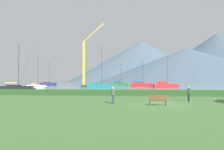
{
  "coord_description": "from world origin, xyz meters",
  "views": [
    {
      "loc": [
        -2.32,
        -20.1,
        2.28
      ],
      "look_at": [
        -11.71,
        69.0,
        4.78
      ],
      "focal_mm": 32.86,
      "sensor_mm": 36.0,
      "label": 1
    }
  ],
  "objects_px": {
    "sailboat_slip_2": "(48,84)",
    "person_seated_viewer": "(189,93)",
    "sailboat_slip_5": "(36,86)",
    "sailboat_slip_1": "(16,88)",
    "sailboat_slip_6": "(120,84)",
    "person_standing_walker": "(113,94)",
    "sailboat_slip_3": "(100,86)",
    "sailboat_slip_0": "(141,85)",
    "dock_crane": "(85,65)",
    "sailboat_slip_8": "(166,85)",
    "park_bench_near_path": "(158,100)"
  },
  "relations": [
    {
      "from": "sailboat_slip_2",
      "to": "person_seated_viewer",
      "type": "xyz_separation_m",
      "value": [
        48.87,
        -75.73,
        0.23
      ]
    },
    {
      "from": "sailboat_slip_5",
      "to": "person_seated_viewer",
      "type": "distance_m",
      "value": 53.47
    },
    {
      "from": "sailboat_slip_1",
      "to": "sailboat_slip_6",
      "type": "distance_m",
      "value": 54.94
    },
    {
      "from": "person_standing_walker",
      "to": "sailboat_slip_1",
      "type": "bearing_deg",
      "value": 152.88
    },
    {
      "from": "sailboat_slip_2",
      "to": "sailboat_slip_3",
      "type": "xyz_separation_m",
      "value": [
        33.07,
        -40.08,
        -0.04
      ]
    },
    {
      "from": "person_standing_walker",
      "to": "sailboat_slip_0",
      "type": "bearing_deg",
      "value": 101.74
    },
    {
      "from": "sailboat_slip_3",
      "to": "person_seated_viewer",
      "type": "distance_m",
      "value": 39.0
    },
    {
      "from": "sailboat_slip_1",
      "to": "sailboat_slip_6",
      "type": "relative_size",
      "value": 1.06
    },
    {
      "from": "person_seated_viewer",
      "to": "person_standing_walker",
      "type": "bearing_deg",
      "value": -175.03
    },
    {
      "from": "sailboat_slip_6",
      "to": "sailboat_slip_5",
      "type": "bearing_deg",
      "value": -122.4
    },
    {
      "from": "dock_crane",
      "to": "sailboat_slip_0",
      "type": "bearing_deg",
      "value": 14.22
    },
    {
      "from": "sailboat_slip_6",
      "to": "sailboat_slip_3",
      "type": "bearing_deg",
      "value": -90.76
    },
    {
      "from": "sailboat_slip_0",
      "to": "sailboat_slip_8",
      "type": "bearing_deg",
      "value": -49.36
    },
    {
      "from": "sailboat_slip_1",
      "to": "person_seated_viewer",
      "type": "xyz_separation_m",
      "value": [
        32.05,
        -19.7,
        0.29
      ]
    },
    {
      "from": "sailboat_slip_8",
      "to": "park_bench_near_path",
      "type": "height_order",
      "value": "sailboat_slip_8"
    },
    {
      "from": "dock_crane",
      "to": "sailboat_slip_2",
      "type": "bearing_deg",
      "value": 134.25
    },
    {
      "from": "sailboat_slip_6",
      "to": "person_seated_viewer",
      "type": "bearing_deg",
      "value": -75.33
    },
    {
      "from": "sailboat_slip_1",
      "to": "sailboat_slip_6",
      "type": "height_order",
      "value": "sailboat_slip_1"
    },
    {
      "from": "sailboat_slip_0",
      "to": "sailboat_slip_8",
      "type": "distance_m",
      "value": 12.79
    },
    {
      "from": "sailboat_slip_0",
      "to": "sailboat_slip_5",
      "type": "xyz_separation_m",
      "value": [
        -33.68,
        -16.47,
        -0.19
      ]
    },
    {
      "from": "sailboat_slip_0",
      "to": "sailboat_slip_6",
      "type": "xyz_separation_m",
      "value": [
        -9.28,
        15.7,
        -0.01
      ]
    },
    {
      "from": "sailboat_slip_0",
      "to": "person_standing_walker",
      "type": "height_order",
      "value": "sailboat_slip_0"
    },
    {
      "from": "sailboat_slip_2",
      "to": "dock_crane",
      "type": "relative_size",
      "value": 0.53
    },
    {
      "from": "sailboat_slip_0",
      "to": "sailboat_slip_6",
      "type": "bearing_deg",
      "value": 125.7
    },
    {
      "from": "sailboat_slip_8",
      "to": "sailboat_slip_0",
      "type": "bearing_deg",
      "value": 121.32
    },
    {
      "from": "sailboat_slip_1",
      "to": "sailboat_slip_6",
      "type": "bearing_deg",
      "value": 62.36
    },
    {
      "from": "sailboat_slip_2",
      "to": "sailboat_slip_3",
      "type": "distance_m",
      "value": 51.96
    },
    {
      "from": "sailboat_slip_2",
      "to": "park_bench_near_path",
      "type": "distance_m",
      "value": 91.63
    },
    {
      "from": "sailboat_slip_3",
      "to": "dock_crane",
      "type": "bearing_deg",
      "value": 113.18
    },
    {
      "from": "sailboat_slip_3",
      "to": "park_bench_near_path",
      "type": "height_order",
      "value": "sailboat_slip_3"
    },
    {
      "from": "person_seated_viewer",
      "to": "dock_crane",
      "type": "height_order",
      "value": "dock_crane"
    },
    {
      "from": "sailboat_slip_2",
      "to": "sailboat_slip_8",
      "type": "relative_size",
      "value": 1.17
    },
    {
      "from": "sailboat_slip_3",
      "to": "person_standing_walker",
      "type": "height_order",
      "value": "sailboat_slip_3"
    },
    {
      "from": "sailboat_slip_3",
      "to": "sailboat_slip_1",
      "type": "bearing_deg",
      "value": -141.56
    },
    {
      "from": "sailboat_slip_1",
      "to": "person_seated_viewer",
      "type": "distance_m",
      "value": 37.62
    },
    {
      "from": "sailboat_slip_1",
      "to": "person_standing_walker",
      "type": "xyz_separation_m",
      "value": [
        23.96,
        -22.94,
        0.29
      ]
    },
    {
      "from": "sailboat_slip_2",
      "to": "sailboat_slip_6",
      "type": "relative_size",
      "value": 1.22
    },
    {
      "from": "sailboat_slip_1",
      "to": "sailboat_slip_2",
      "type": "distance_m",
      "value": 58.5
    },
    {
      "from": "sailboat_slip_5",
      "to": "dock_crane",
      "type": "height_order",
      "value": "dock_crane"
    },
    {
      "from": "sailboat_slip_3",
      "to": "sailboat_slip_8",
      "type": "height_order",
      "value": "sailboat_slip_3"
    },
    {
      "from": "sailboat_slip_1",
      "to": "person_seated_viewer",
      "type": "height_order",
      "value": "sailboat_slip_1"
    },
    {
      "from": "sailboat_slip_5",
      "to": "person_seated_viewer",
      "type": "height_order",
      "value": "sailboat_slip_5"
    },
    {
      "from": "sailboat_slip_5",
      "to": "sailboat_slip_8",
      "type": "distance_m",
      "value": 41.56
    },
    {
      "from": "sailboat_slip_6",
      "to": "park_bench_near_path",
      "type": "bearing_deg",
      "value": -78.74
    },
    {
      "from": "sailboat_slip_8",
      "to": "person_seated_viewer",
      "type": "height_order",
      "value": "sailboat_slip_8"
    },
    {
      "from": "sailboat_slip_5",
      "to": "park_bench_near_path",
      "type": "bearing_deg",
      "value": -47.47
    },
    {
      "from": "sailboat_slip_5",
      "to": "person_standing_walker",
      "type": "xyz_separation_m",
      "value": [
        28.68,
        -42.06,
        0.4
      ]
    },
    {
      "from": "sailboat_slip_2",
      "to": "sailboat_slip_6",
      "type": "xyz_separation_m",
      "value": [
        36.5,
        -4.74,
        -0.0
      ]
    },
    {
      "from": "sailboat_slip_0",
      "to": "sailboat_slip_1",
      "type": "relative_size",
      "value": 0.98
    },
    {
      "from": "sailboat_slip_6",
      "to": "park_bench_near_path",
      "type": "height_order",
      "value": "sailboat_slip_6"
    }
  ]
}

